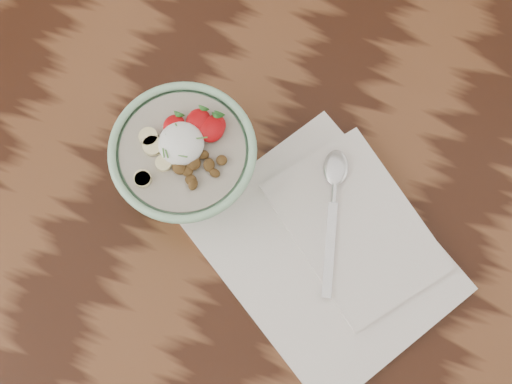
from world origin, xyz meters
The scene contains 4 objects.
table centered at (0.00, 0.00, 65.70)cm, with size 160.00×90.00×75.00cm.
breakfast_bowl centered at (-12.80, -6.18, 80.88)cm, with size 17.16×17.16×11.71cm.
napkin centered at (7.20, -8.60, 75.75)cm, with size 36.95×34.93×1.79cm.
spoon centered at (4.86, -1.65, 77.19)cm, with size 7.21×18.39×0.97cm.
Camera 1 is at (5.08, -28.08, 161.30)cm, focal length 50.00 mm.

